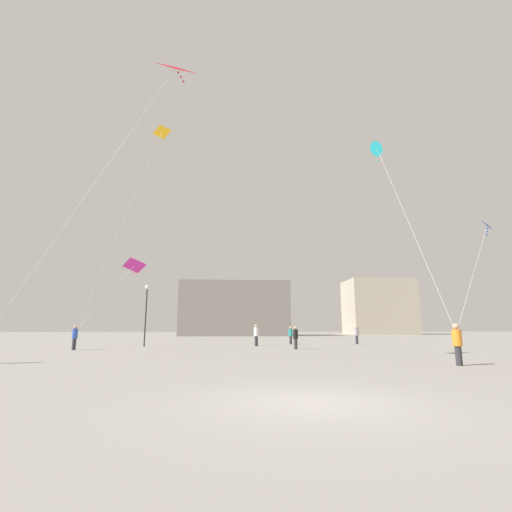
% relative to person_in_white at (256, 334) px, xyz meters
% --- Properties ---
extents(ground_plane, '(300.00, 300.00, 0.00)m').
position_rel_person_in_white_xyz_m(ground_plane, '(-0.47, -24.69, -1.02)').
color(ground_plane, gray).
extents(person_in_white, '(0.40, 0.40, 1.86)m').
position_rel_person_in_white_xyz_m(person_in_white, '(0.00, 0.00, 0.00)').
color(person_in_white, '#2D2D33').
rests_on(person_in_white, ground_plane).
extents(person_in_orange, '(0.37, 0.37, 1.72)m').
position_rel_person_in_white_xyz_m(person_in_orange, '(7.22, -17.47, -0.08)').
color(person_in_orange, '#2D2D33').
rests_on(person_in_orange, ground_plane).
extents(person_in_blue, '(0.38, 0.38, 1.73)m').
position_rel_person_in_white_xyz_m(person_in_blue, '(-13.23, -4.96, -0.07)').
color(person_in_blue, '#2D2D33').
rests_on(person_in_blue, ground_plane).
extents(person_in_grey, '(0.38, 0.38, 1.76)m').
position_rel_person_in_white_xyz_m(person_in_grey, '(9.94, 3.31, -0.05)').
color(person_in_grey, '#2D2D33').
rests_on(person_in_grey, ground_plane).
extents(person_in_black, '(0.36, 0.36, 1.66)m').
position_rel_person_in_white_xyz_m(person_in_black, '(2.57, -4.94, -0.11)').
color(person_in_black, '#2D2D33').
rests_on(person_in_black, ground_plane).
extents(person_in_teal, '(0.37, 0.37, 1.68)m').
position_rel_person_in_white_xyz_m(person_in_teal, '(3.55, 3.58, -0.10)').
color(person_in_teal, '#2D2D33').
rests_on(person_in_teal, ground_plane).
extents(kite_crimson_delta, '(8.54, 1.35, 13.51)m').
position_rel_person_in_white_xyz_m(kite_crimson_delta, '(-5.25, -15.90, 13.18)').
color(kite_crimson_delta, red).
extents(kite_cobalt_delta, '(6.00, 5.29, 6.40)m').
position_rel_person_in_white_xyz_m(kite_cobalt_delta, '(12.54, -12.83, 6.21)').
color(kite_cobalt_delta, blue).
extents(kite_magenta_delta, '(4.43, 2.00, 5.42)m').
position_rel_person_in_white_xyz_m(kite_magenta_delta, '(-9.73, -3.65, 5.24)').
color(kite_magenta_delta, '#D12899').
extents(kite_amber_delta, '(6.71, 4.12, 13.90)m').
position_rel_person_in_white_xyz_m(kite_amber_delta, '(-7.34, -8.47, 13.35)').
color(kite_amber_delta, yellow).
extents(kite_cyan_diamond, '(0.95, 6.12, 11.60)m').
position_rel_person_in_white_xyz_m(kite_cyan_diamond, '(6.71, -11.97, 11.27)').
color(kite_cyan_diamond, '#1EB2C6').
extents(building_left_hall, '(21.77, 14.73, 10.76)m').
position_rel_person_in_white_xyz_m(building_left_hall, '(-1.47, 46.87, 4.36)').
color(building_left_hall, gray).
rests_on(building_left_hall, ground_plane).
extents(building_centre_hall, '(15.69, 11.22, 13.30)m').
position_rel_person_in_white_xyz_m(building_centre_hall, '(34.53, 58.82, 5.63)').
color(building_centre_hall, '#B2A893').
rests_on(building_centre_hall, ground_plane).
extents(lamppost_east, '(0.36, 0.36, 5.18)m').
position_rel_person_in_white_xyz_m(lamppost_east, '(-9.49, 0.18, 2.44)').
color(lamppost_east, '#2D2D30').
rests_on(lamppost_east, ground_plane).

